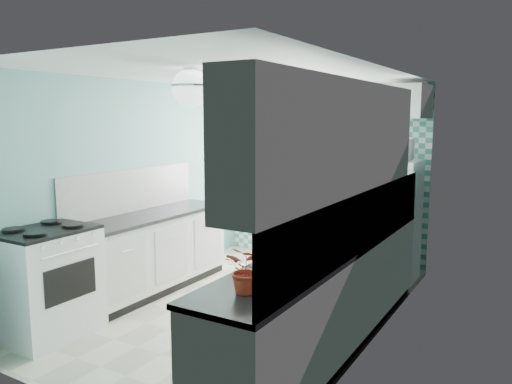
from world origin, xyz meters
The scene contains 26 objects.
floor centered at (0.00, 0.00, -0.01)m, with size 3.00×4.40×0.02m, color beige.
ceiling centered at (0.00, 0.00, 2.51)m, with size 3.00×4.40×0.02m, color white.
wall_back centered at (0.00, 2.21, 1.25)m, with size 3.00×0.02×2.50m, color #70AEA6.
wall_front centered at (0.00, -2.21, 1.25)m, with size 3.00×0.02×2.50m, color #70AEA6.
wall_left centered at (-1.51, 0.00, 1.25)m, with size 0.02×4.40×2.50m, color #70AEA6.
wall_right centered at (1.51, 0.00, 1.25)m, with size 0.02×4.40×2.50m, color #70AEA6.
accent_wall centered at (0.00, 2.19, 1.25)m, with size 3.00×0.01×2.50m, color teal.
window centered at (-0.35, 2.16, 1.55)m, with size 1.04×0.05×1.44m.
backsplash_right centered at (1.49, -0.40, 1.20)m, with size 0.02×3.60×0.51m, color white.
backsplash_left centered at (-1.49, -0.07, 1.20)m, with size 0.02×2.15×0.51m, color white.
upper_cabinets_right centered at (1.33, -0.60, 1.90)m, with size 0.33×3.20×0.90m, color silver.
upper_cabinet_fridge centered at (1.30, 1.83, 2.25)m, with size 0.40×0.74×0.40m, color silver.
ceiling_light centered at (0.00, -0.80, 2.32)m, with size 0.34×0.34×0.35m.
base_cabinets_right centered at (1.20, -0.40, 0.45)m, with size 0.60×3.60×0.90m, color white.
countertop_right centered at (1.19, -0.40, 0.92)m, with size 0.63×3.60×0.04m, color black.
base_cabinets_left centered at (-1.20, -0.07, 0.45)m, with size 0.60×2.15×0.90m, color white.
countertop_left centered at (-1.19, -0.07, 0.92)m, with size 0.63×2.15×0.04m, color black.
fridge centered at (1.11, 1.79, 0.77)m, with size 0.67×0.67×1.54m.
stove centered at (-1.20, -1.52, 0.53)m, with size 0.68×0.85×1.02m.
sink centered at (1.20, 0.54, 0.93)m, with size 0.43×0.36×0.53m.
rug centered at (0.36, -0.35, 0.01)m, with size 0.62×0.88×0.01m, color #660710.
dish_towel centered at (0.89, 0.57, 0.48)m, with size 0.02×0.27×0.41m, color #5A9D97.
fruit_bowl centered at (1.20, -1.37, 0.98)m, with size 0.30×0.30×0.08m, color white.
potted_plant centered at (1.20, -1.79, 1.10)m, with size 0.28×0.24×0.31m, color red.
soap_bottle centered at (1.25, 1.01, 1.04)m, with size 0.09×0.09×0.20m, color #91AABE.
microwave centered at (1.11, 1.79, 1.66)m, with size 0.46×0.32×0.26m, color silver.
Camera 1 is at (2.81, -4.41, 2.06)m, focal length 35.00 mm.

